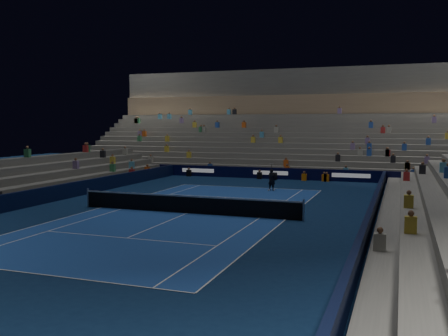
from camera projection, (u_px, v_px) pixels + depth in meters
name	position (u px, v px, depth m)	size (l,w,h in m)	color
ground	(187.00, 213.00, 27.36)	(90.00, 90.00, 0.00)	#0B2145
court_surface	(187.00, 213.00, 27.36)	(10.97, 23.77, 0.01)	#1B4294
sponsor_barrier_far	(271.00, 173.00, 44.68)	(44.00, 0.25, 1.00)	black
sponsor_barrier_east	(372.00, 215.00, 24.07)	(0.25, 37.00, 1.00)	black
sponsor_barrier_west	(42.00, 196.00, 30.56)	(0.25, 37.00, 1.00)	black
grandstand_main	(293.00, 138.00, 53.25)	(44.00, 15.20, 11.20)	slate
tennis_net	(187.00, 204.00, 27.32)	(12.90, 0.10, 1.10)	#B2B2B7
tennis_player	(272.00, 180.00, 36.67)	(0.58, 0.38, 1.60)	black
broadcast_camera	(273.00, 176.00, 43.69)	(0.61, 1.00, 0.65)	black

